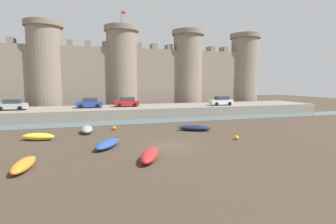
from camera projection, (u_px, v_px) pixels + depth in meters
ground_plane at (171, 146)px, 23.58m from camera, size 160.00×160.00×0.00m
water_channel at (139, 122)px, 37.86m from camera, size 80.00×4.50×0.10m
quay_road at (131, 111)px, 44.65m from camera, size 69.11×10.00×1.62m
castle at (122, 73)px, 53.30m from camera, size 64.04×6.93×19.85m
rowboat_midflat_left at (87, 129)px, 29.73m from camera, size 1.39×3.41×0.79m
rowboat_foreground_centre at (108, 144)px, 22.89m from camera, size 3.03×3.89×0.70m
rowboat_midflat_right at (23, 165)px, 17.14m from camera, size 1.47×3.56×0.66m
rowboat_foreground_left at (38, 136)px, 25.95m from camera, size 3.43×2.09×0.72m
rowboat_foreground_right at (194, 128)px, 31.04m from camera, size 3.98×2.96×0.67m
rowboat_near_channel_left at (150, 155)px, 19.27m from camera, size 2.55×3.95×0.75m
mooring_buoy_mid_mud at (236, 138)px, 26.18m from camera, size 0.43×0.43×0.43m
mooring_buoy_near_channel at (114, 128)px, 31.48m from camera, size 0.52×0.52×0.52m
car_quay_west at (127, 102)px, 44.42m from camera, size 4.16×1.99×1.62m
car_quay_east at (12, 105)px, 38.73m from camera, size 4.16×1.99×1.62m
car_quay_centre_west at (90, 103)px, 42.46m from camera, size 4.16×1.99×1.62m
car_quay_centre_east at (221, 101)px, 47.12m from camera, size 4.16×1.99×1.62m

